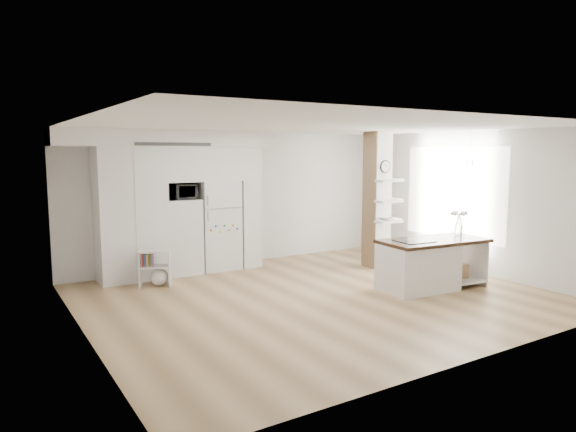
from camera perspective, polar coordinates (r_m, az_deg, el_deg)
name	(u,v)px	position (r m, az deg, el deg)	size (l,w,h in m)	color
floor	(317,297)	(8.33, 3.27, -8.92)	(7.00, 6.00, 0.01)	tan
room	(318,181)	(8.02, 3.36, 3.93)	(7.04, 6.04, 2.72)	white
cabinet_wall	(171,195)	(9.77, -12.85, 2.27)	(4.00, 0.71, 2.70)	silver
refrigerator	(217,225)	(10.19, -7.87, -1.00)	(0.78, 0.69, 1.75)	white
column	(382,200)	(10.42, 10.46, 1.77)	(0.69, 0.90, 2.70)	silver
window	(453,193)	(10.63, 17.91, 2.45)	(2.40, 2.40, 0.00)	white
pendant_light	(393,162)	(9.20, 11.55, 5.85)	(0.12, 0.12, 0.10)	white
kitchen_island	(423,263)	(8.95, 14.82, -5.11)	(1.93, 1.05, 1.41)	silver
bookshelf	(156,270)	(9.18, -14.43, -5.83)	(0.60, 0.48, 0.63)	silver
floor_plant_a	(392,248)	(11.24, 11.53, -3.51)	(0.28, 0.23, 0.52)	#498133
floor_plant_b	(366,246)	(11.48, 8.72, -3.36)	(0.26, 0.26, 0.46)	#498133
microwave	(181,191)	(9.78, -11.81, 2.68)	(0.54, 0.37, 0.30)	#2D2D2D
shelf_plant	(386,190)	(10.70, 10.86, 2.83)	(0.27, 0.23, 0.30)	#498133
decor_bowl	(387,219)	(10.24, 10.96, -0.30)	(0.22, 0.22, 0.05)	white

